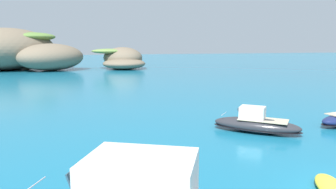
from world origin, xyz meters
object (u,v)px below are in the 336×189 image
object	(u,v)px
islet_large	(17,52)
islet_small	(122,59)
dinghy_tender	(330,186)
motorboat_charcoal	(256,124)

from	to	relation	value
islet_large	islet_small	distance (m)	26.07
dinghy_tender	islet_small	bearing A→B (deg)	86.55
islet_large	motorboat_charcoal	xyz separation A→B (m)	(23.63, -68.86, -3.76)
islet_large	islet_small	size ratio (longest dim) A/B	2.02
islet_small	dinghy_tender	xyz separation A→B (m)	(-4.47, -74.25, -2.34)
motorboat_charcoal	dinghy_tender	bearing A→B (deg)	-104.55
islet_small	motorboat_charcoal	bearing A→B (deg)	-91.85
islet_small	dinghy_tender	size ratio (longest dim) A/B	6.15
motorboat_charcoal	dinghy_tender	size ratio (longest dim) A/B	2.08
islet_large	dinghy_tender	bearing A→B (deg)	-74.75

